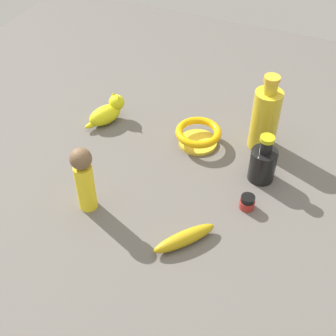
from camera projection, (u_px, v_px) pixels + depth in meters
ground at (168, 184)px, 1.28m from camera, size 2.00×2.00×0.00m
cat_figurine at (108, 112)px, 1.46m from camera, size 0.10×0.14×0.09m
bottle_short at (263, 163)px, 1.26m from camera, size 0.07×0.07×0.15m
bottle_tall at (265, 118)px, 1.33m from camera, size 0.08×0.08×0.24m
bowl at (198, 135)px, 1.38m from camera, size 0.14×0.14×0.05m
nail_polish_jar at (247, 203)px, 1.20m from camera, size 0.04×0.04×0.04m
person_figure_adult at (84, 178)px, 1.15m from camera, size 0.06×0.06×0.19m
banana at (185, 238)px, 1.12m from camera, size 0.13×0.15×0.04m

